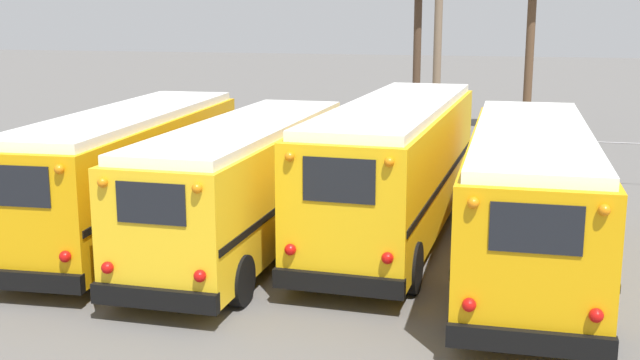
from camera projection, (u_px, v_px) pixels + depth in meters
name	position (u px, v px, depth m)	size (l,w,h in m)	color
ground_plane	(325.00, 240.00, 19.31)	(160.00, 160.00, 0.00)	#5B5956
school_bus_0	(131.00, 169.00, 19.34)	(2.86, 9.98, 3.07)	#E5A00C
school_bus_1	(247.00, 181.00, 18.22)	(2.57, 9.69, 2.96)	yellow
school_bus_2	(396.00, 163.00, 19.43)	(2.96, 11.00, 3.27)	yellow
school_bus_3	(529.00, 194.00, 16.73)	(2.63, 10.37, 3.05)	#E5A00C
utility_pole	(438.00, 27.00, 30.66)	(1.80, 0.31, 9.31)	#75604C
fence_line	(381.00, 146.00, 26.59)	(17.39, 0.06, 1.42)	#939399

